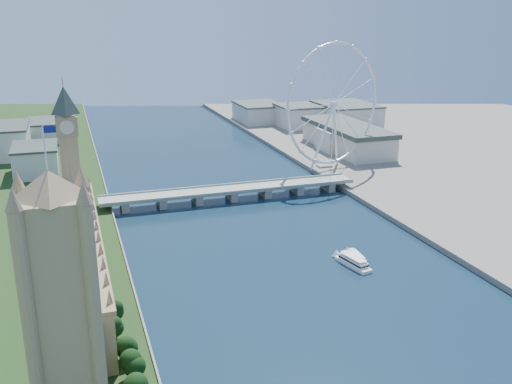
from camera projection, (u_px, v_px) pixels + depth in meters
name	position (u px, v px, depth m)	size (l,w,h in m)	color
victoria_tower	(60.00, 287.00, 208.75)	(28.16, 28.16, 112.00)	tan
parliament_range	(79.00, 256.00, 325.76)	(24.00, 200.00, 70.00)	tan
big_ben	(68.00, 137.00, 409.57)	(20.02, 20.02, 110.00)	tan
westminster_bridge	(232.00, 192.00, 485.72)	(220.00, 22.00, 9.50)	gray
london_eye	(334.00, 105.00, 553.89)	(113.60, 39.12, 124.30)	silver
county_hall	(346.00, 152.00, 658.29)	(54.00, 144.00, 35.00)	beige
city_skyline	(205.00, 125.00, 730.39)	(505.00, 280.00, 32.00)	beige
tour_boat_near	(353.00, 266.00, 356.88)	(7.90, 30.86, 6.83)	white
tour_boat_far	(356.00, 261.00, 363.52)	(6.78, 26.69, 5.87)	white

